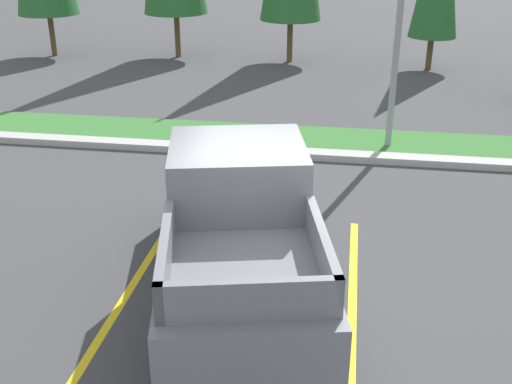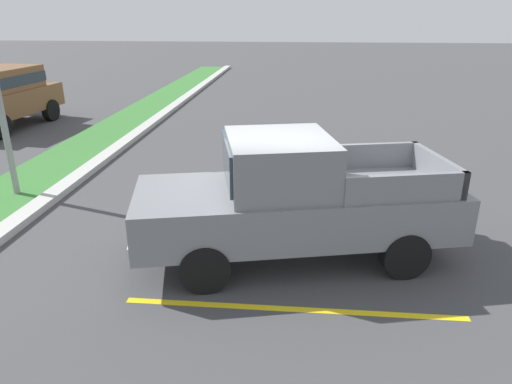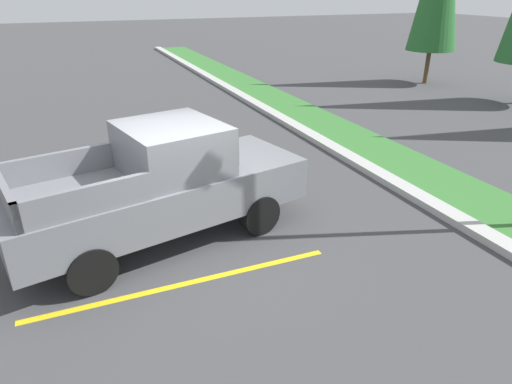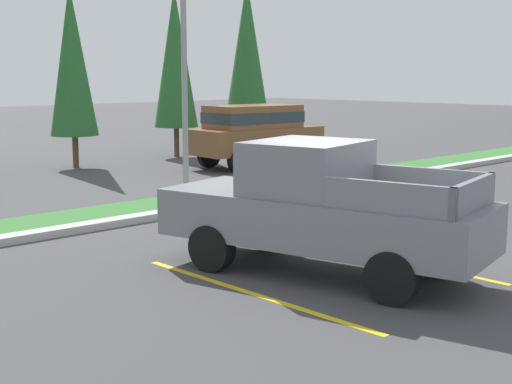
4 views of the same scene
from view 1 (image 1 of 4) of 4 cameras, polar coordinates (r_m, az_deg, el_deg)
name	(u,v)px [view 1 (image 1 of 4)]	position (r m, az deg, el deg)	size (l,w,h in m)	color
ground_plane	(274,280)	(9.00, 1.71, -8.10)	(120.00, 120.00, 0.00)	#424244
parking_line_near	(133,284)	(9.07, -11.28, -8.34)	(0.12, 4.80, 0.01)	yellow
parking_line_far	(352,303)	(8.59, 8.90, -10.14)	(0.12, 4.80, 0.01)	yellow
curb_strip	(304,154)	(13.45, 4.46, 3.53)	(56.00, 0.40, 0.15)	#B2B2AD
grass_median	(308,139)	(14.50, 4.82, 4.88)	(56.00, 1.80, 0.06)	#387533
pickup_truck_main	(239,226)	(8.21, -1.58, -3.12)	(3.01, 5.51, 2.10)	black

